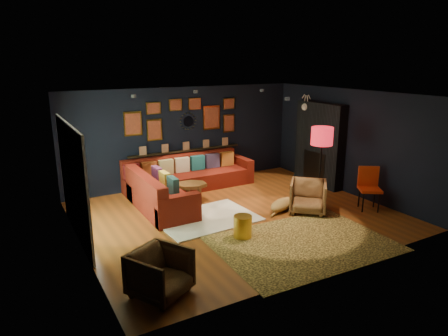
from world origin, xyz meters
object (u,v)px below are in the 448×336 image
coffee_table (191,186)px  armchair_right (308,195)px  armchair_left (160,271)px  orange_chair (369,184)px  sectional (178,184)px  floor_lamp (322,139)px  dog (282,203)px  pouf (172,209)px  gold_stool (243,227)px

coffee_table → armchair_right: size_ratio=1.20×
armchair_left → orange_chair: bearing=-19.0°
sectional → floor_lamp: (2.70, -2.05, 1.21)m
sectional → dog: 2.62m
pouf → armchair_left: (-1.25, -2.64, 0.19)m
coffee_table → armchair_left: size_ratio=1.24×
pouf → gold_stool: bearing=-63.2°
armchair_right → orange_chair: bearing=21.6°
armchair_right → gold_stool: size_ratio=1.80×
coffee_table → pouf: bearing=-136.0°
sectional → floor_lamp: floor_lamp is taller
coffee_table → armchair_right: armchair_right is taller
gold_stool → orange_chair: (3.30, -0.09, 0.35)m
orange_chair → floor_lamp: (-0.71, 0.85, 0.96)m
coffee_table → orange_chair: bearing=-37.3°
armchair_left → gold_stool: (2.05, 1.05, -0.16)m
sectional → armchair_left: sectional is taller
floor_lamp → armchair_right: bearing=-151.2°
orange_chair → gold_stool: bearing=-148.3°
coffee_table → armchair_right: bearing=-45.9°
gold_stool → dog: (1.50, 0.75, -0.03)m
dog → pouf: bearing=136.2°
coffee_table → floor_lamp: bearing=-32.6°
orange_chair → floor_lamp: size_ratio=0.53×
armchair_right → orange_chair: 1.44m
armchair_right → armchair_left: bearing=-117.7°
sectional → coffee_table: bearing=-69.9°
gold_stool → floor_lamp: (2.59, 0.76, 1.31)m
floor_lamp → coffee_table: bearing=147.4°
orange_chair → armchair_left: bearing=-136.5°
armchair_right → floor_lamp: 1.35m
gold_stool → pouf: bearing=116.8°
sectional → armchair_right: sectional is taller
armchair_right → gold_stool: armchair_right is taller
coffee_table → sectional: bearing=110.1°
armchair_right → gold_stool: bearing=-125.8°
armchair_left → armchair_right: (4.01, 1.46, 0.01)m
coffee_table → dog: size_ratio=0.88×
sectional → coffee_table: 0.44m
sectional → coffee_table: size_ratio=3.61×
floor_lamp → sectional: bearing=142.9°
coffee_table → orange_chair: 4.10m
armchair_right → pouf: bearing=-160.8°
orange_chair → dog: (-1.80, 0.84, -0.38)m
gold_stool → dog: 1.68m
pouf → floor_lamp: 3.74m
pouf → dog: (2.30, -0.83, -0.01)m
armchair_left → floor_lamp: bearing=-7.9°
dog → sectional: bearing=104.2°
sectional → orange_chair: bearing=-40.4°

